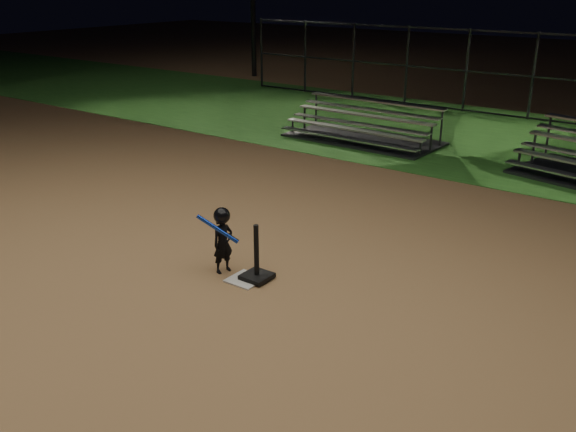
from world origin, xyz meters
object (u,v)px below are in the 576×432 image
at_px(bleacher_left, 363,133).
at_px(child_batter, 223,238).
at_px(home_plate, 246,279).
at_px(batting_tee, 257,269).

bearing_deg(bleacher_left, child_batter, -72.57).
height_order(home_plate, child_batter, child_batter).
height_order(home_plate, bleacher_left, bleacher_left).
bearing_deg(batting_tee, home_plate, -137.26).
distance_m(batting_tee, bleacher_left, 8.26).
xyz_separation_m(home_plate, bleacher_left, (-2.66, 7.88, 0.19)).
bearing_deg(child_batter, batting_tee, -67.16).
bearing_deg(home_plate, batting_tee, 42.74).
relative_size(batting_tee, bleacher_left, 0.20).
relative_size(child_batter, bleacher_left, 0.25).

